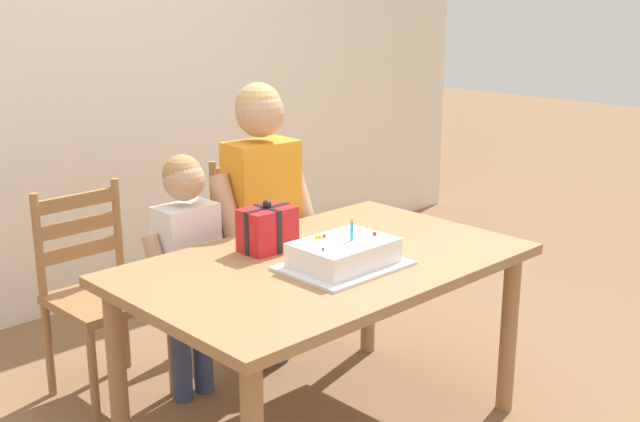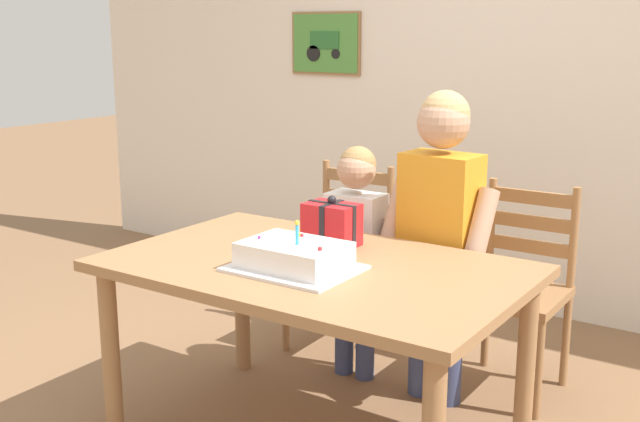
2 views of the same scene
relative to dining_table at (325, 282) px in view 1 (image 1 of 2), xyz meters
The scene contains 8 objects.
back_wall 2.05m from the dining_table, 90.13° to the left, with size 6.40×0.11×2.60m.
dining_table is the anchor object (origin of this frame).
birthday_cake 0.18m from the dining_table, 95.77° to the right, with size 0.44×0.34×0.19m.
gift_box_red_large 0.31m from the dining_table, 108.52° to the left, with size 0.21×0.15×0.21m.
chair_left 1.04m from the dining_table, 116.43° to the left, with size 0.43×0.43×0.92m.
chair_right 1.04m from the dining_table, 63.63° to the left, with size 0.42×0.42×0.92m.
child_older 0.68m from the dining_table, 71.35° to the left, with size 0.50×0.29×1.34m.
child_younger 0.65m from the dining_table, 107.89° to the left, with size 0.39×0.22×1.08m.
Camera 1 is at (-1.99, -2.04, 1.72)m, focal length 44.41 mm.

